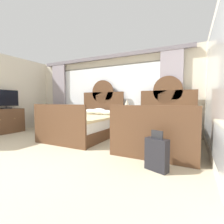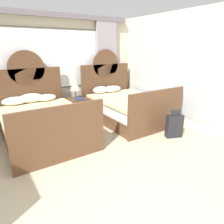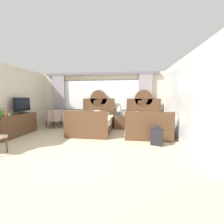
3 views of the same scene
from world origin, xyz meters
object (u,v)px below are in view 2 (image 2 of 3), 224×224
object	(u,v)px
table_lamp_on_nightstand	(75,84)
book_on_nightstand	(79,99)
bed_near_window	(43,122)
bed_near_mirror	(126,106)
suitcase_on_floor	(174,126)
nightstand_between_beds	(78,109)

from	to	relation	value
table_lamp_on_nightstand	book_on_nightstand	bearing A→B (deg)	-61.92
bed_near_window	bed_near_mirror	distance (m)	2.19
bed_near_window	suitcase_on_floor	size ratio (longest dim) A/B	3.52
nightstand_between_beds	table_lamp_on_nightstand	distance (m)	0.67
bed_near_window	book_on_nightstand	distance (m)	1.27
bed_near_mirror	table_lamp_on_nightstand	distance (m)	1.44
book_on_nightstand	suitcase_on_floor	size ratio (longest dim) A/B	0.42
nightstand_between_beds	table_lamp_on_nightstand	size ratio (longest dim) A/B	1.09
bed_near_mirror	book_on_nightstand	bearing A→B (deg)	151.79
bed_near_mirror	bed_near_window	bearing A→B (deg)	179.69
bed_near_window	bed_near_mirror	world-z (taller)	same
bed_near_mirror	table_lamp_on_nightstand	size ratio (longest dim) A/B	4.09
suitcase_on_floor	table_lamp_on_nightstand	bearing A→B (deg)	121.55
bed_near_window	table_lamp_on_nightstand	xyz separation A→B (m)	(1.06, 0.66, 0.59)
table_lamp_on_nightstand	suitcase_on_floor	xyz separation A→B (m)	(1.32, -2.16, -0.71)
table_lamp_on_nightstand	book_on_nightstand	xyz separation A→B (m)	(0.05, -0.09, -0.36)
bed_near_mirror	suitcase_on_floor	distance (m)	1.50
nightstand_between_beds	suitcase_on_floor	distance (m)	2.52
suitcase_on_floor	bed_near_mirror	bearing A→B (deg)	97.31
bed_near_window	table_lamp_on_nightstand	bearing A→B (deg)	31.83
table_lamp_on_nightstand	suitcase_on_floor	distance (m)	2.63
bed_near_window	nightstand_between_beds	size ratio (longest dim) A/B	3.73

